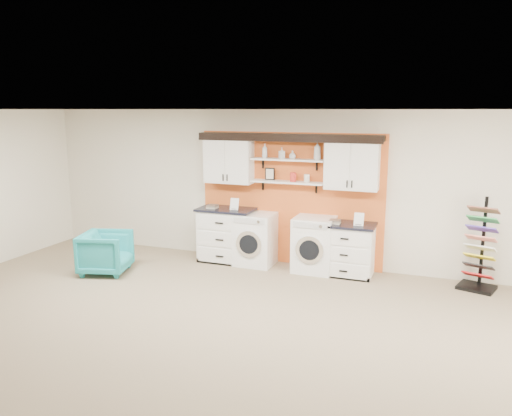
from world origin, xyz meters
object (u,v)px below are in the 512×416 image
at_px(base_cabinet_right, 347,249).
at_px(dryer, 314,244).
at_px(base_cabinet_left, 226,235).
at_px(armchair, 106,253).
at_px(washer, 255,239).
at_px(sample_rack, 479,259).

relative_size(base_cabinet_right, dryer, 0.96).
bearing_deg(base_cabinet_left, base_cabinet_right, 0.00).
height_order(dryer, armchair, dryer).
distance_m(base_cabinet_left, base_cabinet_right, 2.26).
bearing_deg(armchair, washer, -74.56).
bearing_deg(sample_rack, base_cabinet_right, -161.58).
height_order(base_cabinet_left, sample_rack, sample_rack).
relative_size(washer, armchair, 1.20).
height_order(dryer, sample_rack, sample_rack).
relative_size(dryer, sample_rack, 0.66).
bearing_deg(washer, sample_rack, 0.52).
height_order(sample_rack, armchair, sample_rack).
relative_size(base_cabinet_left, washer, 1.08).
relative_size(base_cabinet_right, sample_rack, 0.63).
relative_size(washer, dryer, 0.99).
bearing_deg(washer, armchair, -148.79).
height_order(base_cabinet_right, washer, washer).
distance_m(washer, armchair, 2.64).
bearing_deg(base_cabinet_left, sample_rack, 0.41).
bearing_deg(sample_rack, armchair, -149.30).
height_order(washer, armchair, washer).
bearing_deg(armchair, sample_rack, -92.63).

